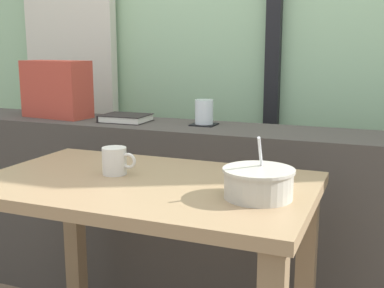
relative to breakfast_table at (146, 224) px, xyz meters
name	(u,v)px	position (x,y,z in m)	size (l,w,h in m)	color
curtain_left_panel	(69,24)	(-1.02, 1.08, 0.65)	(0.56, 0.06, 2.50)	beige
window_divider_post	(275,10)	(0.13, 1.11, 0.70)	(0.07, 0.05, 2.60)	black
dark_console_ledge	(201,219)	(-0.05, 0.61, -0.20)	(2.80, 0.34, 0.81)	#423D38
breakfast_table	(146,224)	(0.00, 0.00, 0.00)	(0.99, 0.61, 0.74)	#826849
coaster_square	(205,124)	(-0.05, 0.64, 0.21)	(0.10, 0.10, 0.01)	black
juice_glass	(205,113)	(-0.05, 0.64, 0.26)	(0.08, 0.08, 0.10)	white
closed_book	(125,118)	(-0.41, 0.60, 0.22)	(0.20, 0.16, 0.03)	black
throw_pillow	(57,89)	(-0.77, 0.61, 0.34)	(0.32, 0.14, 0.26)	#B74233
soup_bowl	(258,183)	(0.35, -0.04, 0.18)	(0.19, 0.19, 0.17)	#BCB7A8
fork_utensil	(289,181)	(0.40, 0.14, 0.14)	(0.02, 0.17, 0.01)	silver
ceramic_mug	(115,161)	(-0.12, 0.03, 0.18)	(0.11, 0.08, 0.08)	silver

